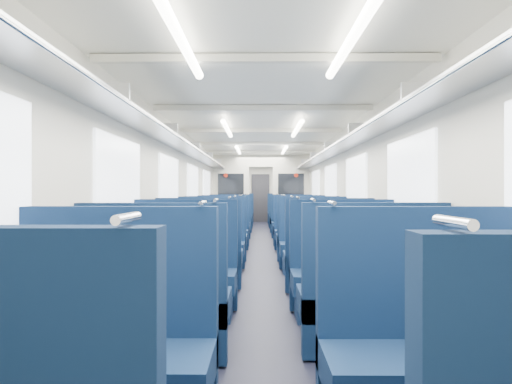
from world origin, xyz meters
TOP-DOWN VIEW (x-y plane):
  - floor at (0.00, 0.00)m, footprint 2.80×18.00m
  - ceiling at (0.00, 0.00)m, footprint 2.80×18.00m
  - wall_left at (-1.40, 0.00)m, footprint 0.02×18.00m
  - dado_left at (-1.39, 0.00)m, footprint 0.03×17.90m
  - wall_right at (1.40, 0.00)m, footprint 0.02×18.00m
  - dado_right at (1.39, 0.00)m, footprint 0.03×17.90m
  - wall_far at (0.00, 9.00)m, footprint 2.80×0.02m
  - luggage_rack_left at (-1.21, 0.00)m, footprint 0.36×17.40m
  - luggage_rack_right at (1.21, 0.00)m, footprint 0.36×17.40m
  - windows at (0.00, -0.46)m, footprint 2.78×15.60m
  - ceiling_fittings at (0.00, -0.26)m, footprint 2.70×16.06m
  - end_door at (0.00, 8.94)m, footprint 0.75×0.06m
  - bulkhead at (-0.00, 3.39)m, footprint 2.80×0.10m
  - seat_2 at (-0.83, -7.08)m, footprint 1.10×0.61m
  - seat_3 at (0.83, -7.09)m, footprint 1.10×0.61m
  - seat_4 at (-0.83, -6.04)m, footprint 1.10×0.61m
  - seat_5 at (0.83, -5.92)m, footprint 1.10×0.61m
  - seat_6 at (-0.83, -4.87)m, footprint 1.10×0.61m
  - seat_7 at (0.83, -4.89)m, footprint 1.10×0.61m
  - seat_8 at (-0.83, -3.57)m, footprint 1.10×0.61m
  - seat_9 at (0.83, -3.76)m, footprint 1.10×0.61m
  - seat_10 at (-0.83, -2.41)m, footprint 1.10×0.61m
  - seat_11 at (0.83, -2.41)m, footprint 1.10×0.61m
  - seat_12 at (-0.83, -1.36)m, footprint 1.10×0.61m
  - seat_13 at (0.83, -1.35)m, footprint 1.10×0.61m
  - seat_14 at (-0.83, -0.15)m, footprint 1.10×0.61m
  - seat_15 at (0.83, -0.13)m, footprint 1.10×0.61m
  - seat_16 at (-0.83, 0.82)m, footprint 1.10×0.61m
  - seat_17 at (0.83, 0.87)m, footprint 1.10×0.61m
  - seat_18 at (-0.83, 2.05)m, footprint 1.10×0.61m
  - seat_19 at (0.83, 2.20)m, footprint 1.10×0.61m
  - seat_20 at (-0.83, 4.13)m, footprint 1.10×0.61m
  - seat_21 at (0.83, 4.10)m, footprint 1.10×0.61m
  - seat_22 at (-0.83, 5.36)m, footprint 1.10×0.61m
  - seat_23 at (0.83, 5.26)m, footprint 1.10×0.61m
  - seat_24 at (-0.83, 6.51)m, footprint 1.10×0.61m
  - seat_25 at (0.83, 6.44)m, footprint 1.10×0.61m
  - seat_26 at (-0.83, 7.51)m, footprint 1.10×0.61m
  - seat_27 at (0.83, 7.61)m, footprint 1.10×0.61m

SIDE VIEW (x-z plane):
  - floor at x=0.00m, z-range -0.01..0.01m
  - dado_left at x=-1.39m, z-range 0.00..0.70m
  - dado_right at x=1.39m, z-range 0.00..0.70m
  - seat_2 at x=-0.83m, z-range -0.24..0.99m
  - seat_3 at x=0.83m, z-range -0.24..0.99m
  - seat_4 at x=-0.83m, z-range -0.24..0.99m
  - seat_5 at x=0.83m, z-range -0.24..0.99m
  - seat_6 at x=-0.83m, z-range -0.24..0.99m
  - seat_7 at x=0.83m, z-range -0.24..0.99m
  - seat_8 at x=-0.83m, z-range -0.24..0.99m
  - seat_9 at x=0.83m, z-range -0.24..0.99m
  - seat_10 at x=-0.83m, z-range -0.24..0.99m
  - seat_11 at x=0.83m, z-range -0.24..0.99m
  - seat_12 at x=-0.83m, z-range -0.24..0.99m
  - seat_13 at x=0.83m, z-range -0.24..0.99m
  - seat_14 at x=-0.83m, z-range -0.24..0.99m
  - seat_15 at x=0.83m, z-range -0.24..0.99m
  - seat_16 at x=-0.83m, z-range -0.24..0.99m
  - seat_17 at x=0.83m, z-range -0.24..0.99m
  - seat_18 at x=-0.83m, z-range -0.24..0.99m
  - seat_19 at x=0.83m, z-range -0.24..0.99m
  - seat_20 at x=-0.83m, z-range -0.24..0.99m
  - seat_21 at x=0.83m, z-range -0.24..0.99m
  - seat_22 at x=-0.83m, z-range -0.24..0.99m
  - seat_23 at x=0.83m, z-range -0.24..0.99m
  - seat_24 at x=-0.83m, z-range -0.24..0.99m
  - seat_25 at x=0.83m, z-range -0.24..0.99m
  - seat_26 at x=-0.83m, z-range -0.24..0.99m
  - seat_27 at x=0.83m, z-range -0.24..0.99m
  - end_door at x=0.00m, z-range 0.00..2.00m
  - wall_left at x=-1.40m, z-range 0.00..2.35m
  - wall_right at x=1.40m, z-range 0.00..2.35m
  - wall_far at x=0.00m, z-range 0.00..2.35m
  - bulkhead at x=0.00m, z-range 0.06..2.41m
  - windows at x=0.00m, z-range 1.04..1.79m
  - luggage_rack_left at x=-1.21m, z-range 1.88..2.06m
  - luggage_rack_right at x=1.21m, z-range 1.88..2.06m
  - ceiling_fittings at x=0.00m, z-range 2.23..2.35m
  - ceiling at x=0.00m, z-range 2.35..2.35m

